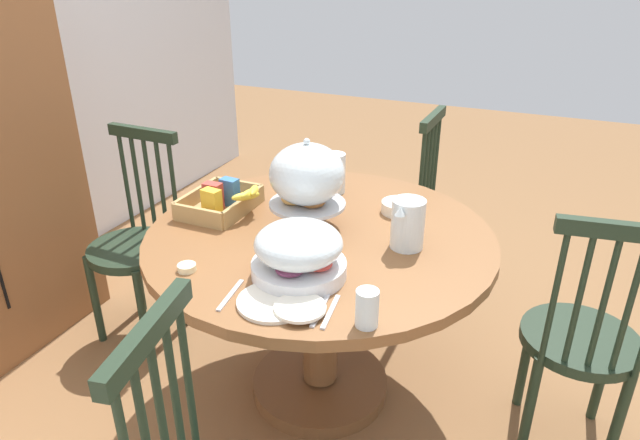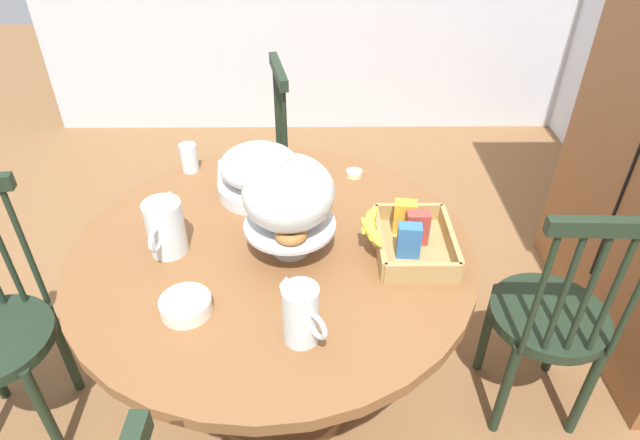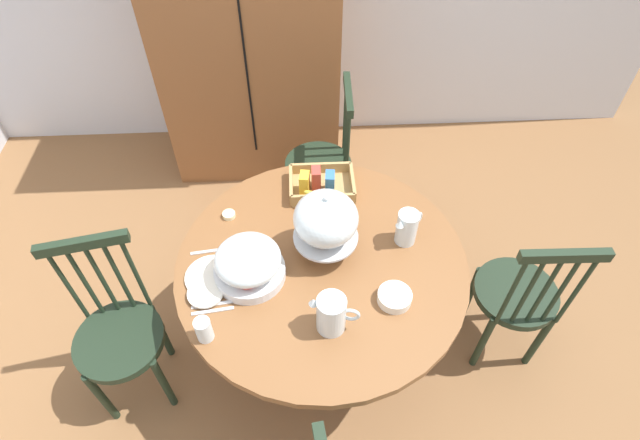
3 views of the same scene
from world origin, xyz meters
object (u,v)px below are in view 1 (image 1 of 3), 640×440
Objects in this scene: pastry_stand_with_dome at (307,177)px; milk_pitcher at (408,226)px; dining_table at (320,279)px; cereal_basket at (223,201)px; cereal_bowl at (399,207)px; windsor_chair_near_window at (400,209)px; drinking_glass at (367,308)px; windsor_chair_far_side at (581,343)px; butter_dish at (187,268)px; fruit_platter_covered at (299,252)px; china_plate_large at (274,301)px; china_plate_small at (300,307)px; orange_juice_pitcher at (334,174)px; windsor_chair_by_cabinet at (137,247)px.

pastry_stand_with_dome reaches higher than milk_pitcher.
dining_table is 0.49m from cereal_basket.
milk_pitcher is at bearing -158.73° from cereal_bowl.
windsor_chair_near_window is 1.08m from cereal_basket.
drinking_glass is (-0.47, -0.34, 0.25)m from dining_table.
cereal_basket is (-0.09, 1.35, 0.33)m from windsor_chair_far_side.
cereal_basket is 5.27× the size of butter_dish.
dining_table is 4.25× the size of fruit_platter_covered.
china_plate_small is (-0.01, -0.09, 0.01)m from china_plate_large.
china_plate_large is (-0.49, -0.12, -0.19)m from pastry_stand_with_dome.
windsor_chair_near_window is 2.83× the size of pastry_stand_with_dome.
orange_juice_pitcher is at bearing 6.47° from pastry_stand_with_dome.
orange_juice_pitcher reaches higher than butter_dish.
cereal_basket is at bearing 17.57° from butter_dish.
china_plate_large is (-0.47, -0.06, 0.20)m from dining_table.
windsor_chair_near_window is 1.00× the size of windsor_chair_by_cabinet.
dining_table is at bearing -33.98° from butter_dish.
milk_pitcher is at bearing -130.75° from orange_juice_pitcher.
china_plate_large is at bearing -172.70° from dining_table.
fruit_platter_covered is 0.32m from drinking_glass.
windsor_chair_far_side reaches higher than dining_table.
dining_table is 0.52m from china_plate_large.
milk_pitcher is at bearing -38.31° from fruit_platter_covered.
butter_dish is (-0.80, 0.18, -0.07)m from orange_juice_pitcher.
orange_juice_pitcher is at bearing 13.21° from fruit_platter_covered.
windsor_chair_near_window is at bearing -14.75° from orange_juice_pitcher.
fruit_platter_covered is 1.52× the size of milk_pitcher.
cereal_bowl is 0.76m from drinking_glass.
windsor_chair_by_cabinet reaches higher than china_plate_small.
milk_pitcher is (0.33, -0.26, -0.01)m from fruit_platter_covered.
windsor_chair_far_side is 1.03m from fruit_platter_covered.
drinking_glass is (0.01, -0.28, 0.05)m from china_plate_large.
dining_table is 5.79× the size of china_plate_large.
cereal_basket is at bearing 153.00° from windsor_chair_near_window.
pastry_stand_with_dome is 1.56× the size of china_plate_large.
fruit_platter_covered is at bearing -179.33° from windsor_chair_near_window.
cereal_bowl is (0.26, -0.27, -0.18)m from pastry_stand_with_dome.
windsor_chair_near_window reaches higher than drinking_glass.
butter_dish is (0.05, 0.63, -0.04)m from drinking_glass.
cereal_bowl reaches higher than butter_dish.
dining_table is 0.94m from windsor_chair_near_window.
orange_juice_pitcher is 1.14× the size of china_plate_small.
butter_dish is (-1.36, 0.33, 0.30)m from windsor_chair_near_window.
pastry_stand_with_dome reaches higher than cereal_bowl.
windsor_chair_by_cabinet is at bearing 70.07° from fruit_platter_covered.
orange_juice_pitcher reaches higher than dining_table.
china_plate_large is 0.29m from drinking_glass.
cereal_bowl is at bearing -106.88° from orange_juice_pitcher.
fruit_platter_covered reaches higher than china_plate_small.
orange_juice_pitcher is 0.82m from butter_dish.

